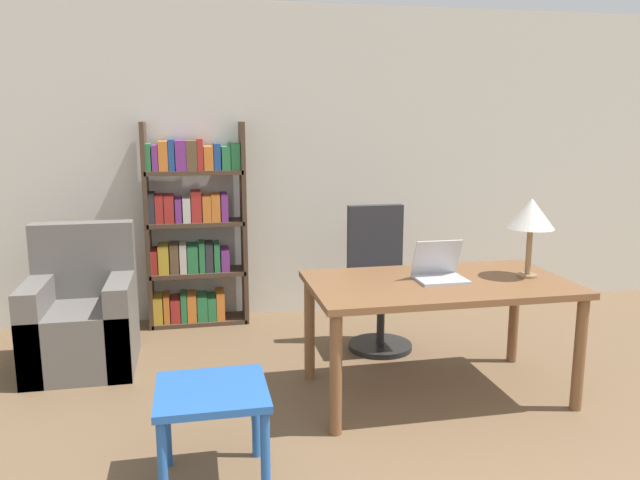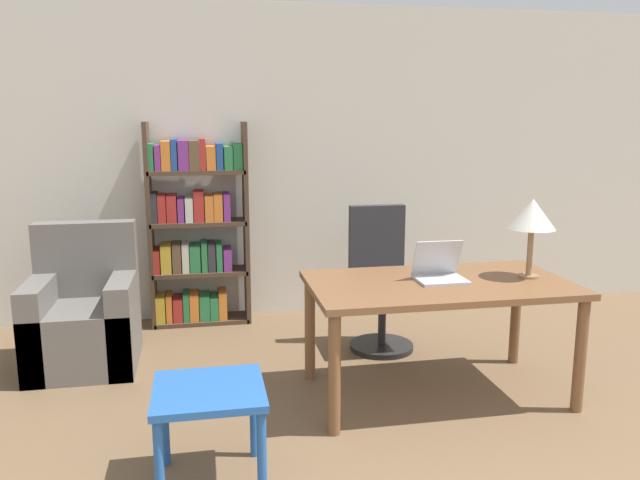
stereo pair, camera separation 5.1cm
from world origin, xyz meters
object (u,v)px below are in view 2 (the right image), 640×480
at_px(side_table_blue, 209,404).
at_px(armchair, 84,320).
at_px(bookshelf, 195,230).
at_px(office_chair, 380,284).
at_px(desk, 439,296).
at_px(table_lamp, 532,216).
at_px(laptop, 439,272).

xyz_separation_m(side_table_blue, armchair, (-0.85, 1.67, -0.08)).
bearing_deg(bookshelf, side_table_blue, -88.52).
relative_size(office_chair, side_table_blue, 2.09).
relative_size(desk, armchair, 1.62).
bearing_deg(table_lamp, armchair, 162.07).
bearing_deg(office_chair, laptop, -81.79).
relative_size(desk, bookshelf, 0.94).
bearing_deg(armchair, laptop, -21.37).
bearing_deg(office_chair, bookshelf, 148.61).
relative_size(table_lamp, office_chair, 0.46).
height_order(office_chair, bookshelf, bookshelf).
bearing_deg(office_chair, armchair, 179.33).
height_order(office_chair, armchair, office_chair).
bearing_deg(table_lamp, side_table_blue, -159.86).
xyz_separation_m(office_chair, armchair, (-2.16, 0.03, -0.16)).
relative_size(laptop, bookshelf, 0.18).
bearing_deg(bookshelf, table_lamp, -39.87).
distance_m(desk, bookshelf, 2.30).
distance_m(table_lamp, armchair, 3.13).
distance_m(laptop, side_table_blue, 1.68).
relative_size(desk, office_chair, 1.49).
distance_m(desk, laptop, 0.15).
xyz_separation_m(laptop, table_lamp, (0.59, -0.03, 0.34)).
bearing_deg(laptop, bookshelf, 131.32).
bearing_deg(desk, side_table_blue, -152.36).
distance_m(laptop, armchair, 2.50).
relative_size(desk, table_lamp, 3.21).
distance_m(desk, office_chair, 0.92).
height_order(table_lamp, side_table_blue, table_lamp).
height_order(laptop, bookshelf, bookshelf).
bearing_deg(side_table_blue, laptop, 28.38).
xyz_separation_m(armchair, bookshelf, (0.78, 0.82, 0.48)).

